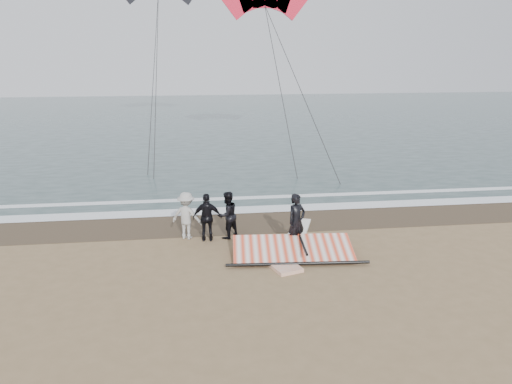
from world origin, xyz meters
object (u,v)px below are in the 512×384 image
man_main (296,221)px  board_white (272,256)px  board_cream (299,230)px  sail_rig (290,249)px

man_main → board_white: size_ratio=0.68×
board_white → board_cream: size_ratio=1.16×
man_main → board_cream: size_ratio=0.79×
sail_rig → man_main: bearing=62.2°
board_white → sail_rig: size_ratio=0.62×
man_main → board_cream: man_main is taller
board_cream → sail_rig: 2.23m
board_cream → man_main: bearing=-85.8°
board_white → sail_rig: bearing=-5.0°
man_main → board_white: man_main is taller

